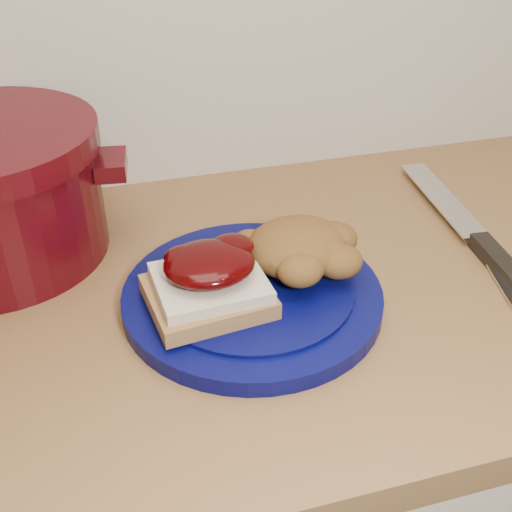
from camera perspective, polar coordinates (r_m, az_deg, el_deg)
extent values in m
cylinder|color=#040640|center=(0.72, -0.33, -3.62)|extent=(0.29, 0.29, 0.02)
cube|color=olive|center=(0.69, -4.30, -3.60)|extent=(0.14, 0.12, 0.02)
cube|color=beige|center=(0.68, -4.13, -2.36)|extent=(0.12, 0.11, 0.01)
ellipsoid|color=black|center=(0.67, -4.19, -0.68)|extent=(0.10, 0.09, 0.03)
ellipsoid|color=brown|center=(0.73, 3.72, 0.82)|extent=(0.12, 0.10, 0.06)
cube|color=black|center=(0.83, 21.11, -0.95)|extent=(0.04, 0.13, 0.02)
cube|color=silver|center=(0.95, 16.19, 4.98)|extent=(0.06, 0.22, 0.00)
cube|color=silver|center=(0.84, 20.08, -0.50)|extent=(0.05, 0.18, 0.00)
cube|color=#39050A|center=(0.80, -12.77, 7.93)|extent=(0.04, 0.07, 0.02)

